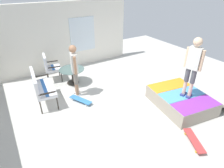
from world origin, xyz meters
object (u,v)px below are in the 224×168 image
Objects in this scene: patio_table at (72,73)px; skateboard_by_bench at (81,100)px; skate_ramp at (181,100)px; person_watching at (75,67)px; patio_bench at (40,85)px; skateboard_spare at (194,140)px; patio_chair_near_house at (49,65)px; person_skater at (193,64)px.

patio_table is 1.37m from skateboard_by_bench.
person_watching is (2.26, 2.44, 0.78)m from skate_ramp.
person_watching is at bearing -9.73° from skateboard_by_bench.
skate_ramp is at bearing -124.06° from patio_bench.
skateboard_by_bench is at bearing 28.08° from skateboard_spare.
skateboard_spare is (-4.94, -1.95, -0.53)m from patio_chair_near_house.
patio_chair_near_house is 2.05m from skateboard_by_bench.
person_skater is (-2.52, -3.53, 0.82)m from patio_bench.
patio_bench is 0.75× the size of person_skater.
patio_bench is 1.27× the size of patio_chair_near_house.
skateboard_by_bench is at bearing -169.78° from patio_chair_near_house.
skateboard_spare is (-4.30, -1.34, -0.32)m from patio_table.
skateboard_by_bench is (1.78, 2.52, -0.13)m from skate_ramp.
skate_ramp is 2.69× the size of skateboard_spare.
skateboard_by_bench is (-1.30, 0.26, -0.32)m from patio_table.
patio_chair_near_house is (3.73, 2.88, 0.40)m from skate_ramp.
skate_ramp reaches higher than skateboard_by_bench.
patio_chair_near_house is 0.59× the size of person_skater.
patio_bench is 1.49m from patio_chair_near_house.
person_watching is (-1.47, -0.43, 0.39)m from patio_chair_near_house.
patio_bench is 1.46m from patio_table.
skateboard_spare is at bearing 139.55° from person_skater.
skateboard_spare is at bearing 142.61° from skate_ramp.
patio_table is at bearing -136.55° from patio_chair_near_house.
person_watching reaches higher than skateboard_spare.
skateboard_by_bench is (-0.48, 0.08, -0.92)m from person_watching.
skate_ramp is 1.26× the size of person_skater.
patio_table is 0.53× the size of person_watching.
person_watching is at bearing 23.58° from skateboard_spare.
patio_chair_near_house is 1.26× the size of skateboard_by_bench.
skate_ramp is 1.23m from person_skater.
skateboard_by_bench is 1.00× the size of skateboard_spare.
patio_bench is at bearing 35.89° from skateboard_spare.
patio_table is at bearing 35.16° from person_skater.
patio_table is 4.06m from person_skater.
skate_ramp is 3.83m from patio_table.
patio_table is at bearing 36.28° from skate_ramp.
person_skater is at bearing -143.31° from patio_chair_near_house.
patio_bench is 1.30m from skateboard_by_bench.
person_skater reaches higher than patio_bench.
patio_bench reaches higher than patio_table.
person_watching is (-0.13, -1.09, 0.39)m from patio_bench.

